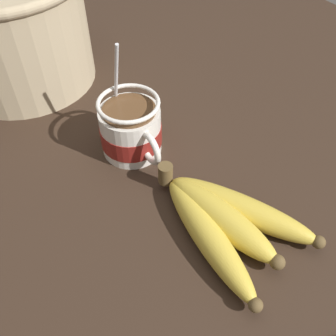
# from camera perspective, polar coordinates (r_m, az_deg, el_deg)

# --- Properties ---
(table) EXTENTS (1.33, 1.33, 0.03)m
(table) POSITION_cam_1_polar(r_m,az_deg,el_deg) (0.54, -1.16, -2.92)
(table) COLOR #332319
(table) RESTS_ON ground
(coffee_mug) EXTENTS (0.13, 0.09, 0.17)m
(coffee_mug) POSITION_cam_1_polar(r_m,az_deg,el_deg) (0.55, -5.50, 5.84)
(coffee_mug) COLOR white
(coffee_mug) RESTS_ON table
(banana_bunch) EXTENTS (0.22, 0.15, 0.04)m
(banana_bunch) POSITION_cam_1_polar(r_m,az_deg,el_deg) (0.47, 8.54, -7.86)
(banana_bunch) COLOR brown
(banana_bunch) RESTS_ON table
(woven_basket) EXTENTS (0.26, 0.26, 0.18)m
(woven_basket) POSITION_cam_1_polar(r_m,az_deg,el_deg) (0.72, -22.55, 18.96)
(woven_basket) COLOR tan
(woven_basket) RESTS_ON table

